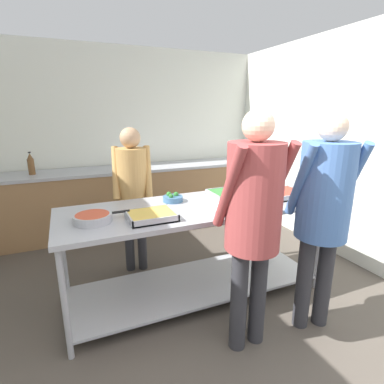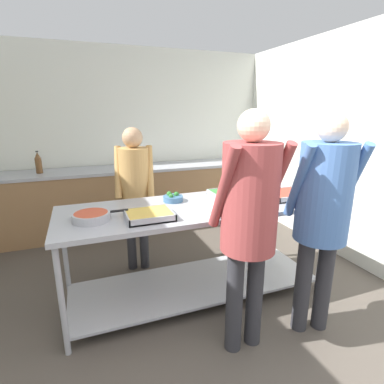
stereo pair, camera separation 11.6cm
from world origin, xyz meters
name	(u,v)px [view 1 (the left image)]	position (x,y,z in m)	size (l,w,h in m)	color
wall_rear	(130,138)	(0.00, 4.04, 1.32)	(4.23, 0.06, 2.65)	silver
wall_right	(335,146)	(2.08, 2.02, 1.32)	(0.06, 4.16, 2.65)	silver
back_counter	(138,197)	(0.00, 3.67, 0.47)	(4.07, 0.65, 0.93)	olive
serving_counter	(196,235)	(0.09, 1.69, 0.62)	(2.41, 0.85, 0.91)	#9EA0A8
sauce_pan	(93,218)	(-0.81, 1.62, 0.95)	(0.43, 0.29, 0.06)	#9EA0A8
serving_tray_roast	(151,216)	(-0.38, 1.52, 0.94)	(0.37, 0.31, 0.05)	#9EA0A8
broccoli_bowl	(173,198)	(-0.06, 1.89, 0.94)	(0.19, 0.19, 0.09)	#3D668C
plate_stack	(217,209)	(0.18, 1.46, 0.94)	(0.23, 0.23, 0.05)	white
serving_tray_vegetables	(233,193)	(0.56, 1.84, 0.94)	(0.46, 0.32, 0.05)	#9EA0A8
serving_tray_greens	(284,194)	(1.02, 1.63, 0.94)	(0.39, 0.34, 0.05)	#9EA0A8
guest_serving_left	(253,210)	(0.19, 0.95, 1.08)	(0.49, 0.38, 1.76)	#2D2D33
guest_serving_right	(324,203)	(0.81, 0.93, 1.07)	(0.55, 0.43, 1.74)	#2D2D33
cook_behind_counter	(133,185)	(-0.33, 2.40, 0.99)	(0.45, 0.37, 1.58)	#2D2D33
water_bottle	(31,164)	(-1.38, 3.68, 1.07)	(0.08, 0.08, 0.30)	brown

